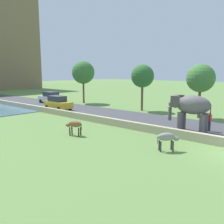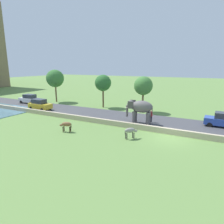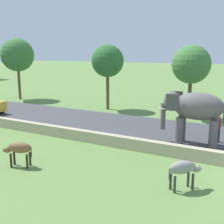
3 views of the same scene
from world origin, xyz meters
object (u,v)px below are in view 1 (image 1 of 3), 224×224
Objects in this scene: person_beside_elephant at (209,121)px; car_white at (50,98)px; elephant at (190,107)px; cow_brown at (74,125)px; car_yellow at (58,103)px; cow_grey at (167,138)px.

person_beside_elephant is 24.95m from car_white.
elephant is 2.50× the size of cow_brown.
car_white is (3.18, 23.70, -1.14)m from elephant.
car_yellow is 0.99× the size of car_white.
cow_brown is (-9.95, -17.57, -0.06)m from car_white.
car_white is 3.27× the size of cow_grey.
person_beside_elephant is at bearing -1.64° from cow_grey.
car_yellow is (-1.13, 18.64, 0.03)m from person_beside_elephant.
cow_grey is at bearing -79.36° from cow_brown.
person_beside_elephant is (1.16, -1.17, -1.16)m from elephant.
car_yellow reaches higher than cow_brown.
elephant reaches higher than cow_grey.
cow_grey is (-5.46, -18.45, -0.06)m from car_yellow.
person_beside_elephant is at bearing -86.53° from car_yellow.
cow_brown is at bearing 137.37° from person_beside_elephant.
car_yellow is at bearing 89.91° from elephant.
elephant is 2.17× the size of person_beside_elephant.
elephant is at bearing -97.64° from car_white.
cow_brown and cow_grey have the same top height.
elephant reaches higher than person_beside_elephant.
elephant is 2.02m from person_beside_elephant.
cow_brown is at bearing 100.64° from cow_grey.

